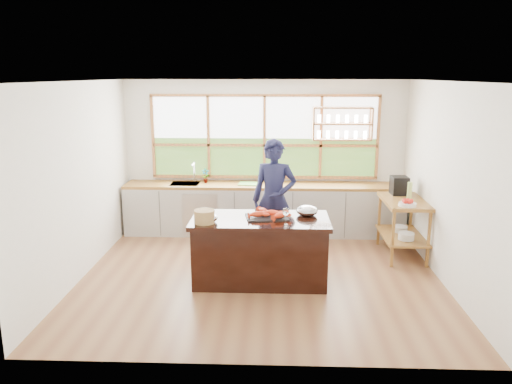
# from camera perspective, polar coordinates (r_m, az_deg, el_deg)

# --- Properties ---
(ground_plane) EXTENTS (5.00, 5.00, 0.00)m
(ground_plane) POSITION_cam_1_polar(r_m,az_deg,el_deg) (7.19, 0.52, -9.48)
(ground_plane) COLOR #91633C
(room_shell) EXTENTS (5.02, 4.52, 2.71)m
(room_shell) POSITION_cam_1_polar(r_m,az_deg,el_deg) (7.22, 0.86, 5.07)
(room_shell) COLOR white
(room_shell) RESTS_ON ground_plane
(back_counter) EXTENTS (4.90, 0.63, 0.90)m
(back_counter) POSITION_cam_1_polar(r_m,az_deg,el_deg) (8.88, 0.78, -1.91)
(back_counter) COLOR #A8A49E
(back_counter) RESTS_ON ground_plane
(right_shelf_unit) EXTENTS (0.62, 1.10, 0.90)m
(right_shelf_unit) POSITION_cam_1_polar(r_m,az_deg,el_deg) (8.08, 16.47, -2.92)
(right_shelf_unit) COLOR olive
(right_shelf_unit) RESTS_ON ground_plane
(island) EXTENTS (1.85, 0.90, 0.90)m
(island) POSITION_cam_1_polar(r_m,az_deg,el_deg) (6.84, 0.47, -6.62)
(island) COLOR black
(island) RESTS_ON ground_plane
(cook) EXTENTS (0.73, 0.53, 1.85)m
(cook) POSITION_cam_1_polar(r_m,az_deg,el_deg) (7.59, 2.10, -0.88)
(cook) COLOR #181A3A
(cook) RESTS_ON ground_plane
(potted_plant) EXTENTS (0.15, 0.12, 0.26)m
(potted_plant) POSITION_cam_1_polar(r_m,az_deg,el_deg) (8.89, -5.80, 1.86)
(potted_plant) COLOR slate
(potted_plant) RESTS_ON back_counter
(cutting_board) EXTENTS (0.43, 0.34, 0.01)m
(cutting_board) POSITION_cam_1_polar(r_m,az_deg,el_deg) (8.78, -0.67, 0.96)
(cutting_board) COLOR #5EAF43
(cutting_board) RESTS_ON back_counter
(espresso_machine) EXTENTS (0.27, 0.28, 0.29)m
(espresso_machine) POSITION_cam_1_polar(r_m,az_deg,el_deg) (8.33, 16.05, 0.72)
(espresso_machine) COLOR black
(espresso_machine) RESTS_ON right_shelf_unit
(wine_bottle) EXTENTS (0.08, 0.08, 0.30)m
(wine_bottle) POSITION_cam_1_polar(r_m,az_deg,el_deg) (7.92, 17.15, 0.03)
(wine_bottle) COLOR #A7BE5D
(wine_bottle) RESTS_ON right_shelf_unit
(fruit_bowl) EXTENTS (0.26, 0.26, 0.11)m
(fruit_bowl) POSITION_cam_1_polar(r_m,az_deg,el_deg) (7.64, 16.93, -1.25)
(fruit_bowl) COLOR white
(fruit_bowl) RESTS_ON right_shelf_unit
(slate_board) EXTENTS (0.61, 0.48, 0.02)m
(slate_board) POSITION_cam_1_polar(r_m,az_deg,el_deg) (6.74, 1.23, -2.86)
(slate_board) COLOR black
(slate_board) RESTS_ON island
(lobster_pile) EXTENTS (0.52, 0.44, 0.08)m
(lobster_pile) POSITION_cam_1_polar(r_m,az_deg,el_deg) (6.72, 1.42, -2.47)
(lobster_pile) COLOR #EE481A
(lobster_pile) RESTS_ON slate_board
(mixing_bowl_left) EXTENTS (0.27, 0.27, 0.13)m
(mixing_bowl_left) POSITION_cam_1_polar(r_m,az_deg,el_deg) (6.56, -5.56, -2.95)
(mixing_bowl_left) COLOR #ADAFB4
(mixing_bowl_left) RESTS_ON island
(mixing_bowl_right) EXTENTS (0.30, 0.30, 0.14)m
(mixing_bowl_right) POSITION_cam_1_polar(r_m,az_deg,el_deg) (6.87, 5.85, -2.14)
(mixing_bowl_right) COLOR #ADAFB4
(mixing_bowl_right) RESTS_ON island
(wine_glass) EXTENTS (0.08, 0.08, 0.22)m
(wine_glass) POSITION_cam_1_polar(r_m,az_deg,el_deg) (6.40, 3.42, -2.35)
(wine_glass) COLOR white
(wine_glass) RESTS_ON island
(wicker_basket) EXTENTS (0.27, 0.27, 0.17)m
(wicker_basket) POSITION_cam_1_polar(r_m,az_deg,el_deg) (6.51, -5.91, -2.81)
(wicker_basket) COLOR tan
(wicker_basket) RESTS_ON island
(parchment_roll) EXTENTS (0.11, 0.31, 0.08)m
(parchment_roll) POSITION_cam_1_polar(r_m,az_deg,el_deg) (6.85, -5.79, -2.39)
(parchment_roll) COLOR silver
(parchment_roll) RESTS_ON island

